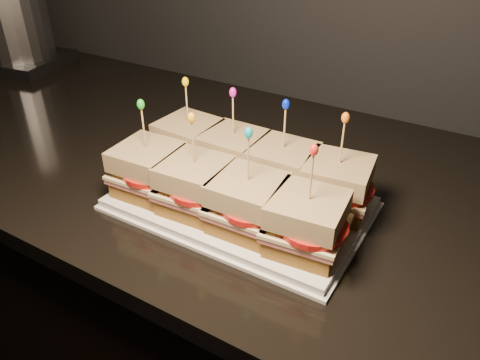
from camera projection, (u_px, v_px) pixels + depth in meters
The scene contains 63 objects.
cabinet at pixel (152, 288), 1.29m from camera, with size 2.44×0.70×0.90m, color black.
granite_slab at pixel (131, 138), 1.05m from camera, with size 2.48×0.74×0.03m, color black.
platter at pixel (240, 203), 0.78m from camera, with size 0.40×0.25×0.02m, color white.
platter_rim at pixel (240, 206), 0.79m from camera, with size 0.41×0.26×0.01m, color white.
sandwich_0_bread_bot at pixel (190, 156), 0.87m from camera, with size 0.10×0.10×0.03m, color brown.
sandwich_0_ham at pixel (190, 148), 0.87m from camera, with size 0.11×0.10×0.01m, color #B45154.
sandwich_0_cheese at pixel (189, 144), 0.86m from camera, with size 0.11×0.10×0.01m, color beige.
sandwich_0_tomato at pixel (193, 144), 0.85m from camera, with size 0.10×0.10×0.01m, color red.
sandwich_0_bread_top at pixel (188, 130), 0.85m from camera, with size 0.10×0.10×0.03m, color #613911.
sandwich_0_pick at pixel (187, 106), 0.82m from camera, with size 0.00×0.00×0.09m, color tan.
sandwich_0_frill at pixel (185, 82), 0.80m from camera, with size 0.01×0.01×0.02m, color yellow.
sandwich_1_bread_bot at pixel (234, 169), 0.83m from camera, with size 0.10×0.10×0.03m, color brown.
sandwich_1_ham at pixel (233, 161), 0.82m from camera, with size 0.11×0.10×0.01m, color #B45154.
sandwich_1_cheese at pixel (233, 157), 0.82m from camera, with size 0.11×0.10×0.01m, color beige.
sandwich_1_tomato at pixel (237, 157), 0.81m from camera, with size 0.10×0.10×0.01m, color red.
sandwich_1_bread_top at pixel (233, 143), 0.80m from camera, with size 0.10×0.10×0.03m, color #613911.
sandwich_1_pick at pixel (233, 118), 0.78m from camera, with size 0.00×0.00×0.09m, color tan.
sandwich_1_frill at pixel (233, 92), 0.76m from camera, with size 0.01×0.01×0.02m, color #D517A3.
sandwich_2_bread_bot at pixel (281, 184), 0.79m from camera, with size 0.10×0.10×0.03m, color brown.
sandwich_2_ham at pixel (282, 175), 0.78m from camera, with size 0.11×0.10×0.01m, color #B45154.
sandwich_2_cheese at pixel (282, 172), 0.78m from camera, with size 0.11×0.10×0.01m, color beige.
sandwich_2_tomato at pixel (287, 171), 0.77m from camera, with size 0.10×0.10×0.01m, color red.
sandwich_2_bread_top at pixel (283, 157), 0.76m from camera, with size 0.10×0.10×0.03m, color #613911.
sandwich_2_pick at pixel (284, 131), 0.74m from camera, with size 0.00×0.00×0.09m, color tan.
sandwich_2_frill at pixel (286, 104), 0.71m from camera, with size 0.01×0.01×0.02m, color #051DD3.
sandwich_3_bread_bot at pixel (335, 200), 0.75m from camera, with size 0.10×0.10×0.03m, color brown.
sandwich_3_ham at pixel (336, 191), 0.74m from camera, with size 0.11×0.10×0.01m, color #B45154.
sandwich_3_cheese at pixel (336, 188), 0.74m from camera, with size 0.11×0.10×0.01m, color beige.
sandwich_3_tomato at pixel (343, 188), 0.72m from camera, with size 0.10×0.10×0.01m, color red.
sandwich_3_bread_top at pixel (338, 172), 0.72m from camera, with size 0.10×0.10×0.03m, color #613911.
sandwich_3_pick at pixel (342, 145), 0.70m from camera, with size 0.00×0.00×0.09m, color tan.
sandwich_3_frill at pixel (345, 118), 0.67m from camera, with size 0.01×0.01×0.02m, color orange.
sandwich_4_bread_bot at pixel (150, 184), 0.79m from camera, with size 0.10×0.10×0.03m, color brown.
sandwich_4_ham at pixel (149, 175), 0.78m from camera, with size 0.11×0.10×0.01m, color #B45154.
sandwich_4_cheese at pixel (149, 172), 0.78m from camera, with size 0.11×0.10×0.01m, color beige.
sandwich_4_tomato at pixel (152, 171), 0.76m from camera, with size 0.10×0.10×0.01m, color red.
sandwich_4_bread_top at pixel (147, 157), 0.76m from camera, with size 0.10×0.10×0.03m, color #613911.
sandwich_4_pick at pixel (144, 131), 0.74m from camera, with size 0.00×0.00×0.09m, color tan.
sandwich_4_frill at pixel (141, 104), 0.71m from camera, with size 0.01×0.01×0.02m, color green.
sandwich_5_bread_bot at pixel (196, 201), 0.75m from camera, with size 0.10×0.10×0.03m, color brown.
sandwich_5_ham at pixel (196, 191), 0.74m from camera, with size 0.11×0.10×0.01m, color #B45154.
sandwich_5_cheese at pixel (196, 188), 0.74m from camera, with size 0.11×0.10×0.01m, color beige.
sandwich_5_tomato at pixel (199, 188), 0.72m from camera, with size 0.10×0.10×0.01m, color red.
sandwich_5_bread_top at pixel (195, 172), 0.72m from camera, with size 0.10×0.10×0.03m, color #613911.
sandwich_5_pick at pixel (193, 145), 0.70m from camera, with size 0.00×0.00×0.09m, color tan.
sandwich_5_frill at pixel (191, 118), 0.67m from camera, with size 0.01×0.01×0.02m, color #F9A914.
sandwich_6_bread_bot at pixel (248, 219), 0.71m from camera, with size 0.10×0.10×0.03m, color brown.
sandwich_6_ham at pixel (248, 210), 0.70m from camera, with size 0.11×0.10×0.01m, color #B45154.
sandwich_6_cheese at pixel (248, 206), 0.70m from camera, with size 0.11×0.10×0.01m, color beige.
sandwich_6_tomato at pixel (253, 206), 0.68m from camera, with size 0.10×0.10×0.01m, color red.
sandwich_6_bread_top at pixel (248, 190), 0.68m from camera, with size 0.10×0.10×0.03m, color #613911.
sandwich_6_pick at pixel (248, 162), 0.66m from camera, with size 0.00×0.00×0.09m, color tan.
sandwich_6_frill at pixel (249, 133), 0.63m from camera, with size 0.01×0.01×0.02m, color #0CA5B4.
sandwich_7_bread_bot at pixel (305, 239), 0.67m from camera, with size 0.10×0.10×0.03m, color brown.
sandwich_7_ham at pixel (306, 230), 0.66m from camera, with size 0.11×0.10×0.01m, color #B45154.
sandwich_7_cheese at pixel (307, 226), 0.65m from camera, with size 0.11×0.10×0.01m, color beige.
sandwich_7_tomato at pixel (313, 227), 0.64m from camera, with size 0.10×0.10×0.01m, color red.
sandwich_7_bread_top at pixel (308, 209), 0.64m from camera, with size 0.10×0.10×0.03m, color #613911.
sandwich_7_pick at pixel (311, 180), 0.61m from camera, with size 0.00×0.00×0.09m, color tan.
sandwich_7_frill at pixel (314, 150), 0.59m from camera, with size 0.01×0.01×0.02m, color red.
appliance_base at pixel (20, 60), 1.41m from camera, with size 0.26×0.22×0.03m, color #262628.
appliance_body at pixel (6, 6), 1.32m from camera, with size 0.22×0.22×0.28m, color silver.
appliance at pixel (7, 8), 1.33m from camera, with size 0.26×0.22×0.34m, color silver, non-canonical shape.
Camera 1 is at (0.13, 0.96, 1.39)m, focal length 35.00 mm.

